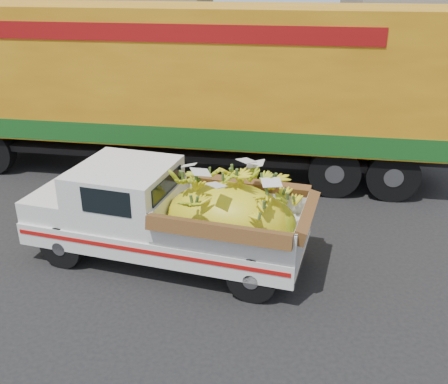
{
  "coord_description": "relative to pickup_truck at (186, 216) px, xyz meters",
  "views": [
    {
      "loc": [
        3.43,
        -6.51,
        4.48
      ],
      "look_at": [
        2.84,
        1.03,
        1.11
      ],
      "focal_mm": 40.0,
      "sensor_mm": 36.0,
      "label": 1
    }
  ],
  "objects": [
    {
      "name": "ground",
      "position": [
        -2.26,
        -0.6,
        -0.86
      ],
      "size": [
        100.0,
        100.0,
        0.0
      ],
      "primitive_type": "plane",
      "color": "black",
      "rests_on": "ground"
    },
    {
      "name": "curb",
      "position": [
        -2.26,
        6.69,
        -0.78
      ],
      "size": [
        60.0,
        0.25,
        0.15
      ],
      "primitive_type": "cube",
      "color": "gray",
      "rests_on": "ground"
    },
    {
      "name": "sidewalk",
      "position": [
        -2.26,
        8.79,
        -0.79
      ],
      "size": [
        60.0,
        4.0,
        0.14
      ],
      "primitive_type": "cube",
      "color": "gray",
      "rests_on": "ground"
    },
    {
      "name": "pickup_truck",
      "position": [
        0.0,
        0.0,
        0.0
      ],
      "size": [
        4.79,
        2.6,
        1.59
      ],
      "rotation": [
        0.0,
        0.0,
        -0.22
      ],
      "color": "black",
      "rests_on": "ground"
    },
    {
      "name": "semi_trailer",
      "position": [
        -0.62,
        4.24,
        1.27
      ],
      "size": [
        12.04,
        3.61,
        3.8
      ],
      "rotation": [
        0.0,
        0.0,
        -0.09
      ],
      "color": "black",
      "rests_on": "ground"
    }
  ]
}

